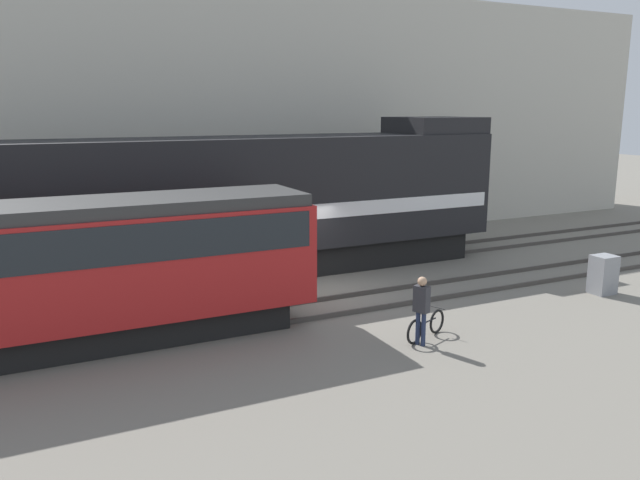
# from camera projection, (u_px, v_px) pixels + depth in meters

# --- Properties ---
(ground_plane) EXTENTS (120.00, 120.00, 0.00)m
(ground_plane) POSITION_uv_depth(u_px,v_px,m) (317.00, 292.00, 19.39)
(ground_plane) COLOR slate
(track_near) EXTENTS (60.00, 1.51, 0.14)m
(track_near) POSITION_uv_depth(u_px,v_px,m) (341.00, 305.00, 17.94)
(track_near) COLOR #47423D
(track_near) RESTS_ON ground
(track_far) EXTENTS (60.00, 1.51, 0.14)m
(track_far) POSITION_uv_depth(u_px,v_px,m) (282.00, 269.00, 21.90)
(track_far) COLOR #47423D
(track_far) RESTS_ON ground
(building_backdrop) EXTENTS (44.89, 6.00, 10.52)m
(building_backdrop) POSITION_uv_depth(u_px,v_px,m) (214.00, 116.00, 27.56)
(building_backdrop) COLOR beige
(building_backdrop) RESTS_ON ground
(freight_locomotive) EXTENTS (19.75, 3.04, 5.28)m
(freight_locomotive) POSITION_uv_depth(u_px,v_px,m) (227.00, 205.00, 20.58)
(freight_locomotive) COLOR black
(freight_locomotive) RESTS_ON ground
(streetcar) EXTENTS (10.99, 2.54, 3.51)m
(streetcar) POSITION_uv_depth(u_px,v_px,m) (83.00, 265.00, 14.60)
(streetcar) COLOR black
(streetcar) RESTS_ON ground
(bicycle) EXTENTS (1.54, 0.73, 0.69)m
(bicycle) POSITION_uv_depth(u_px,v_px,m) (426.00, 326.00, 15.43)
(bicycle) COLOR black
(bicycle) RESTS_ON ground
(person) EXTENTS (0.34, 0.42, 1.71)m
(person) POSITION_uv_depth(u_px,v_px,m) (421.00, 304.00, 14.86)
(person) COLOR #232D4C
(person) RESTS_ON ground
(signal_box) EXTENTS (0.70, 0.60, 1.20)m
(signal_box) POSITION_uv_depth(u_px,v_px,m) (603.00, 275.00, 19.15)
(signal_box) COLOR gray
(signal_box) RESTS_ON ground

